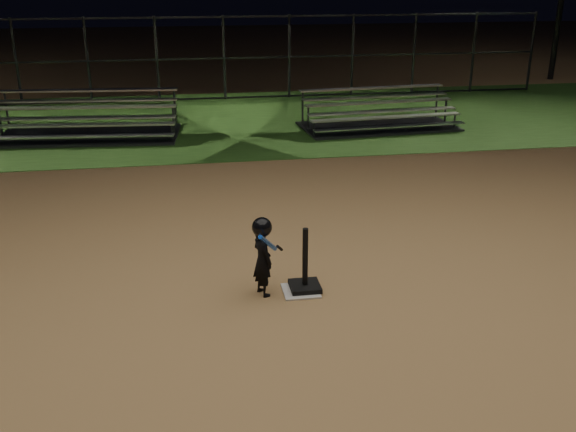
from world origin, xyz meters
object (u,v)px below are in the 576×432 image
object	(u,v)px
bleacher_right	(379,121)
home_plate	(301,291)
bleacher_left	(88,128)
child_batter	(263,254)
batting_tee	(305,277)

from	to	relation	value
bleacher_right	home_plate	bearing A→B (deg)	-117.42
bleacher_left	bleacher_right	distance (m)	7.17
home_plate	child_batter	xyz separation A→B (m)	(-0.48, 0.02, 0.53)
bleacher_left	bleacher_right	bearing A→B (deg)	3.19
child_batter	bleacher_right	xyz separation A→B (m)	(4.04, 8.49, -0.35)
bleacher_right	child_batter	bearing A→B (deg)	-120.15
batting_tee	child_batter	distance (m)	0.65
child_batter	bleacher_right	bearing A→B (deg)	-49.38
batting_tee	bleacher_right	xyz separation A→B (m)	(3.50, 8.47, 0.02)
home_plate	batting_tee	distance (m)	0.18
batting_tee	child_batter	xyz separation A→B (m)	(-0.54, -0.02, 0.37)
bleacher_left	batting_tee	bearing A→B (deg)	-62.29
batting_tee	bleacher_right	world-z (taller)	bleacher_right
home_plate	bleacher_left	distance (m)	9.43
child_batter	bleacher_right	distance (m)	9.41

